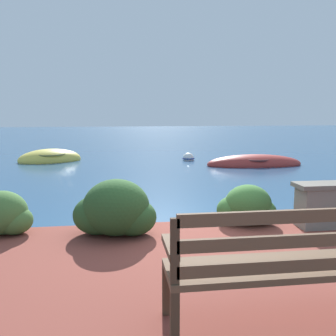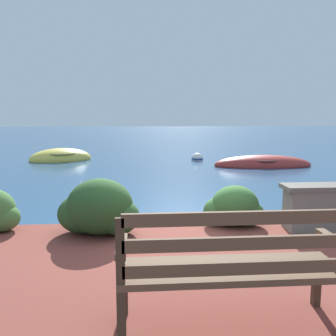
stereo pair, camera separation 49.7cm
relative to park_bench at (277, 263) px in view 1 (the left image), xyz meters
name	(u,v)px [view 1 (the left image)]	position (x,y,z in m)	size (l,w,h in m)	color
ground_plane	(195,235)	(-0.02, 2.72, -0.71)	(80.00, 80.00, 0.00)	navy
park_bench	(277,263)	(0.00, 0.00, 0.00)	(1.64, 0.48, 0.93)	#433123
hedge_clump_far_left	(0,215)	(-2.65, 2.49, -0.24)	(0.84, 0.60, 0.57)	#426B33
hedge_clump_left	(115,211)	(-1.18, 2.25, -0.17)	(1.07, 0.77, 0.73)	#284C23
hedge_clump_centre	(247,207)	(0.66, 2.46, -0.24)	(0.83, 0.60, 0.56)	#38662D
rowboat_nearest	(254,164)	(3.43, 9.41, -0.65)	(3.26, 1.19, 0.65)	#9E2D28
rowboat_mid	(50,159)	(-3.53, 11.48, -0.64)	(2.54, 2.00, 0.79)	#DBC64C
mooring_buoy	(188,158)	(1.50, 11.05, -0.63)	(0.46, 0.46, 0.42)	white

